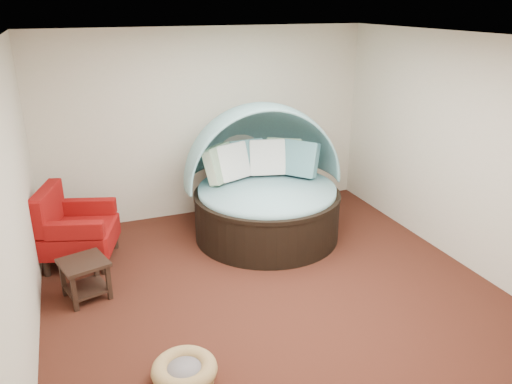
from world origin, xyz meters
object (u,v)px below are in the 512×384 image
object	(u,v)px
canopy_daybed	(264,176)
side_table	(85,274)
pet_basket	(185,372)
red_armchair	(74,229)

from	to	relation	value
canopy_daybed	side_table	size ratio (longest dim) A/B	3.89
canopy_daybed	pet_basket	xyz separation A→B (m)	(-1.78, -2.57, -0.76)
red_armchair	side_table	distance (m)	0.93
pet_basket	red_armchair	xyz separation A→B (m)	(-0.78, 2.62, 0.36)
canopy_daybed	red_armchair	size ratio (longest dim) A/B	2.15
canopy_daybed	pet_basket	world-z (taller)	canopy_daybed
pet_basket	side_table	world-z (taller)	side_table
side_table	pet_basket	bearing A→B (deg)	-67.30
side_table	red_armchair	bearing A→B (deg)	93.86
pet_basket	red_armchair	world-z (taller)	red_armchair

